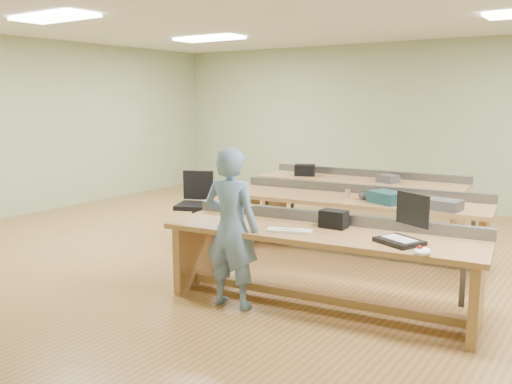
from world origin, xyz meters
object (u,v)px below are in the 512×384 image
(workbench_back, at_px, (360,191))
(camera_bag, at_px, (334,219))
(parts_bin_grey, at_px, (441,204))
(drinks_can, at_px, (348,194))
(parts_bin_teal, at_px, (387,197))
(laptop_base, at_px, (399,241))
(task_chair, at_px, (195,215))
(mug, at_px, (364,195))
(workbench_front, at_px, (321,250))
(person, at_px, (231,228))
(workbench_mid, at_px, (354,212))

(workbench_back, distance_m, camera_bag, 3.27)
(parts_bin_grey, distance_m, drinks_can, 1.17)
(workbench_back, distance_m, parts_bin_teal, 1.92)
(laptop_base, xyz_separation_m, parts_bin_teal, (-0.77, 1.68, 0.05))
(laptop_base, height_order, parts_bin_grey, parts_bin_grey)
(laptop_base, distance_m, task_chair, 3.62)
(workbench_back, relative_size, mug, 24.75)
(workbench_front, height_order, parts_bin_grey, parts_bin_grey)
(parts_bin_teal, height_order, drinks_can, parts_bin_teal)
(task_chair, relative_size, parts_bin_grey, 2.28)
(person, relative_size, drinks_can, 14.10)
(workbench_front, relative_size, laptop_base, 8.55)
(laptop_base, xyz_separation_m, parts_bin_grey, (-0.12, 1.67, 0.04))
(camera_bag, bearing_deg, mug, 100.59)
(workbench_front, distance_m, workbench_back, 3.40)
(person, height_order, camera_bag, person)
(workbench_mid, height_order, camera_bag, camera_bag)
(workbench_back, distance_m, task_chair, 2.60)
(workbench_front, xyz_separation_m, workbench_mid, (-0.47, 1.77, 0.01))
(person, height_order, parts_bin_teal, person)
(parts_bin_teal, distance_m, drinks_can, 0.52)
(task_chair, bearing_deg, parts_bin_teal, -13.36)
(parts_bin_teal, bearing_deg, laptop_base, -65.44)
(person, height_order, drinks_can, person)
(laptop_base, bearing_deg, workbench_back, 143.34)
(camera_bag, height_order, mug, camera_bag)
(camera_bag, xyz_separation_m, mug, (-0.36, 1.55, -0.04))
(workbench_front, bearing_deg, workbench_mid, 96.88)
(task_chair, bearing_deg, laptop_base, -43.19)
(laptop_base, relative_size, task_chair, 0.37)
(parts_bin_teal, bearing_deg, person, -108.27)
(parts_bin_teal, xyz_separation_m, parts_bin_grey, (0.65, -0.01, -0.01))
(parts_bin_grey, bearing_deg, workbench_back, 136.52)
(person, distance_m, parts_bin_teal, 2.25)
(workbench_back, xyz_separation_m, person, (0.33, -3.73, 0.21))
(workbench_back, distance_m, drinks_can, 1.67)
(workbench_mid, distance_m, parts_bin_grey, 1.15)
(parts_bin_teal, bearing_deg, drinks_can, 177.32)
(workbench_back, bearing_deg, parts_bin_grey, -47.88)
(mug, bearing_deg, camera_bag, -76.86)
(drinks_can, bearing_deg, camera_bag, -69.65)
(workbench_back, relative_size, task_chair, 3.32)
(task_chair, distance_m, mug, 2.40)
(laptop_base, distance_m, camera_bag, 0.76)
(parts_bin_grey, xyz_separation_m, drinks_can, (-1.17, 0.03, -0.00))
(workbench_back, relative_size, laptop_base, 8.86)
(workbench_front, relative_size, mug, 23.86)
(mug, bearing_deg, laptop_base, -58.00)
(workbench_mid, relative_size, parts_bin_grey, 7.94)
(person, height_order, task_chair, person)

